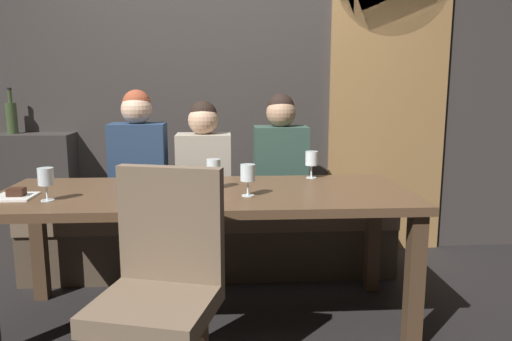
{
  "coord_description": "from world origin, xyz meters",
  "views": [
    {
      "loc": [
        0.11,
        -2.6,
        1.32
      ],
      "look_at": [
        0.27,
        0.05,
        0.84
      ],
      "focal_mm": 34.77,
      "sensor_mm": 36.0,
      "label": 1
    }
  ],
  "objects_px": {
    "wine_glass_end_right": "(213,168)",
    "dessert_plate": "(15,195)",
    "diner_redhead": "(139,155)",
    "wine_glass_far_right": "(248,174)",
    "chair_near_side": "(162,276)",
    "wine_glass_end_left": "(46,177)",
    "wine_glass_center_back": "(312,160)",
    "banquette_bench": "(211,241)",
    "diner_far_end": "(281,155)",
    "wine_glass_near_left": "(130,175)",
    "espresso_cup": "(203,196)",
    "dining_table": "(206,207)",
    "diner_bearded": "(204,160)",
    "wine_bottle_pale_label": "(12,117)"
  },
  "relations": [
    {
      "from": "wine_bottle_pale_label",
      "to": "wine_glass_center_back",
      "type": "xyz_separation_m",
      "value": [
        2.05,
        -0.72,
        -0.22
      ]
    },
    {
      "from": "diner_bearded",
      "to": "espresso_cup",
      "type": "relative_size",
      "value": 6.22
    },
    {
      "from": "chair_near_side",
      "to": "banquette_bench",
      "type": "bearing_deg",
      "value": 83.95
    },
    {
      "from": "diner_redhead",
      "to": "wine_glass_far_right",
      "type": "height_order",
      "value": "diner_redhead"
    },
    {
      "from": "diner_bearded",
      "to": "diner_far_end",
      "type": "relative_size",
      "value": 0.94
    },
    {
      "from": "diner_redhead",
      "to": "wine_glass_end_right",
      "type": "bearing_deg",
      "value": -50.85
    },
    {
      "from": "chair_near_side",
      "to": "wine_glass_far_right",
      "type": "height_order",
      "value": "chair_near_side"
    },
    {
      "from": "wine_glass_far_right",
      "to": "wine_glass_near_left",
      "type": "bearing_deg",
      "value": 179.17
    },
    {
      "from": "banquette_bench",
      "to": "wine_glass_far_right",
      "type": "distance_m",
      "value": 1.06
    },
    {
      "from": "diner_bearded",
      "to": "wine_bottle_pale_label",
      "type": "relative_size",
      "value": 2.29
    },
    {
      "from": "diner_redhead",
      "to": "wine_glass_far_right",
      "type": "bearing_deg",
      "value": -49.6
    },
    {
      "from": "wine_glass_far_right",
      "to": "wine_glass_end_right",
      "type": "distance_m",
      "value": 0.26
    },
    {
      "from": "dessert_plate",
      "to": "wine_glass_center_back",
      "type": "bearing_deg",
      "value": 15.11
    },
    {
      "from": "diner_redhead",
      "to": "diner_bearded",
      "type": "relative_size",
      "value": 1.1
    },
    {
      "from": "wine_glass_near_left",
      "to": "wine_glass_end_left",
      "type": "bearing_deg",
      "value": -172.37
    },
    {
      "from": "wine_glass_far_right",
      "to": "wine_glass_end_left",
      "type": "height_order",
      "value": "same"
    },
    {
      "from": "wine_glass_center_back",
      "to": "wine_glass_end_right",
      "type": "xyz_separation_m",
      "value": [
        -0.59,
        -0.28,
        0.0
      ]
    },
    {
      "from": "dining_table",
      "to": "diner_bearded",
      "type": "bearing_deg",
      "value": 93.26
    },
    {
      "from": "wine_glass_near_left",
      "to": "wine_glass_far_right",
      "type": "bearing_deg",
      "value": -0.83
    },
    {
      "from": "diner_redhead",
      "to": "dessert_plate",
      "type": "distance_m",
      "value": 0.92
    },
    {
      "from": "banquette_bench",
      "to": "diner_bearded",
      "type": "relative_size",
      "value": 3.35
    },
    {
      "from": "wine_glass_far_right",
      "to": "dessert_plate",
      "type": "bearing_deg",
      "value": 178.5
    },
    {
      "from": "diner_far_end",
      "to": "wine_glass_center_back",
      "type": "xyz_separation_m",
      "value": [
        0.15,
        -0.39,
        0.03
      ]
    },
    {
      "from": "chair_near_side",
      "to": "wine_glass_end_left",
      "type": "distance_m",
      "value": 0.88
    },
    {
      "from": "espresso_cup",
      "to": "diner_far_end",
      "type": "bearing_deg",
      "value": 62.74
    },
    {
      "from": "wine_bottle_pale_label",
      "to": "wine_glass_end_left",
      "type": "bearing_deg",
      "value": -62.05
    },
    {
      "from": "chair_near_side",
      "to": "wine_glass_end_left",
      "type": "height_order",
      "value": "chair_near_side"
    },
    {
      "from": "banquette_bench",
      "to": "diner_redhead",
      "type": "bearing_deg",
      "value": -177.9
    },
    {
      "from": "wine_glass_far_right",
      "to": "diner_far_end",
      "type": "bearing_deg",
      "value": 72.77
    },
    {
      "from": "chair_near_side",
      "to": "wine_glass_far_right",
      "type": "xyz_separation_m",
      "value": [
        0.37,
        0.6,
        0.29
      ]
    },
    {
      "from": "wine_glass_near_left",
      "to": "dessert_plate",
      "type": "height_order",
      "value": "wine_glass_near_left"
    },
    {
      "from": "dining_table",
      "to": "diner_redhead",
      "type": "relative_size",
      "value": 2.69
    },
    {
      "from": "wine_glass_end_right",
      "to": "banquette_bench",
      "type": "bearing_deg",
      "value": 93.56
    },
    {
      "from": "wine_glass_end_left",
      "to": "dessert_plate",
      "type": "distance_m",
      "value": 0.22
    },
    {
      "from": "banquette_bench",
      "to": "wine_glass_near_left",
      "type": "xyz_separation_m",
      "value": [
        -0.38,
        -0.82,
        0.63
      ]
    },
    {
      "from": "diner_far_end",
      "to": "dessert_plate",
      "type": "relative_size",
      "value": 4.16
    },
    {
      "from": "chair_near_side",
      "to": "dessert_plate",
      "type": "distance_m",
      "value": 1.04
    },
    {
      "from": "wine_glass_far_right",
      "to": "wine_glass_center_back",
      "type": "distance_m",
      "value": 0.61
    },
    {
      "from": "wine_glass_end_left",
      "to": "wine_glass_far_right",
      "type": "bearing_deg",
      "value": 2.55
    },
    {
      "from": "wine_glass_far_right",
      "to": "wine_glass_end_right",
      "type": "bearing_deg",
      "value": 134.36
    },
    {
      "from": "dining_table",
      "to": "chair_near_side",
      "type": "relative_size",
      "value": 2.24
    },
    {
      "from": "diner_far_end",
      "to": "diner_bearded",
      "type": "bearing_deg",
      "value": -176.39
    },
    {
      "from": "wine_glass_far_right",
      "to": "wine_glass_center_back",
      "type": "height_order",
      "value": "same"
    },
    {
      "from": "diner_redhead",
      "to": "dining_table",
      "type": "bearing_deg",
      "value": -55.48
    },
    {
      "from": "diner_far_end",
      "to": "banquette_bench",
      "type": "bearing_deg",
      "value": -177.67
    },
    {
      "from": "wine_glass_center_back",
      "to": "wine_glass_end_left",
      "type": "xyz_separation_m",
      "value": [
        -1.4,
        -0.5,
        0.0
      ]
    },
    {
      "from": "dining_table",
      "to": "wine_glass_far_right",
      "type": "relative_size",
      "value": 13.41
    },
    {
      "from": "wine_bottle_pale_label",
      "to": "wine_glass_center_back",
      "type": "distance_m",
      "value": 2.18
    },
    {
      "from": "diner_bearded",
      "to": "wine_glass_center_back",
      "type": "distance_m",
      "value": 0.76
    },
    {
      "from": "wine_glass_end_right",
      "to": "dessert_plate",
      "type": "bearing_deg",
      "value": -171.32
    }
  ]
}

